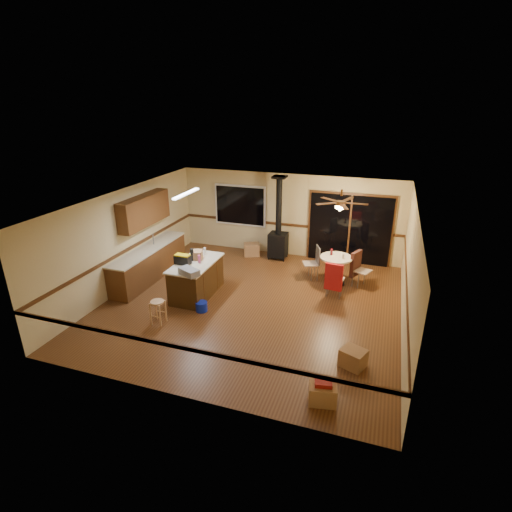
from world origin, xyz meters
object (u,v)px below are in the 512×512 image
at_px(box_corner_b, 353,358).
at_px(box_corner_a, 323,393).
at_px(chair_right, 357,264).
at_px(chair_left, 315,259).
at_px(bar_stool, 158,312).
at_px(kitchen_island, 197,279).
at_px(chair_near, 334,277).
at_px(blue_bucket, 202,306).
at_px(toolbox_grey, 189,272).
at_px(toolbox_black, 183,260).
at_px(box_under_window, 252,249).
at_px(wood_stove, 278,236).
at_px(dining_table, 336,266).

bearing_deg(box_corner_b, box_corner_a, -108.89).
height_order(chair_right, box_corner_a, chair_right).
distance_m(chair_left, box_corner_a, 4.91).
bearing_deg(bar_stool, chair_left, 50.41).
distance_m(bar_stool, box_corner_a, 4.15).
distance_m(kitchen_island, chair_near, 3.47).
relative_size(kitchen_island, box_corner_b, 3.80).
xyz_separation_m(bar_stool, blue_bucket, (0.68, 0.79, -0.16)).
height_order(toolbox_grey, chair_right, toolbox_grey).
bearing_deg(toolbox_grey, kitchen_island, 105.42).
bearing_deg(toolbox_grey, blue_bucket, -3.02).
xyz_separation_m(toolbox_grey, chair_right, (3.60, 2.64, -0.38)).
distance_m(toolbox_black, chair_left, 3.63).
xyz_separation_m(toolbox_black, chair_near, (3.60, 1.10, -0.41)).
xyz_separation_m(blue_bucket, box_under_window, (-0.04, 3.77, 0.08)).
bearing_deg(chair_near, wood_stove, 133.70).
distance_m(chair_near, box_corner_a, 3.80).
distance_m(box_under_window, box_corner_b, 6.02).
height_order(toolbox_grey, box_corner_b, toolbox_grey).
height_order(box_under_window, box_corner_b, box_under_window).
bearing_deg(dining_table, bar_stool, -136.23).
height_order(chair_near, box_under_window, chair_near).
relative_size(bar_stool, chair_right, 0.78).
height_order(chair_left, box_corner_a, chair_left).
distance_m(chair_right, box_under_window, 3.57).
xyz_separation_m(blue_bucket, chair_right, (3.32, 2.65, 0.48)).
relative_size(chair_near, box_corner_b, 1.58).
bearing_deg(toolbox_grey, box_corner_a, -30.98).
bearing_deg(box_corner_a, bar_stool, 161.51).
relative_size(bar_stool, box_corner_b, 1.24).
bearing_deg(box_corner_a, blue_bucket, 147.08).
xyz_separation_m(blue_bucket, box_corner_a, (3.26, -2.11, 0.06)).
bearing_deg(box_corner_b, chair_near, 106.39).
relative_size(dining_table, chair_near, 1.23).
bearing_deg(box_under_window, box_corner_a, -60.70).
height_order(wood_stove, box_corner_b, wood_stove).
bearing_deg(toolbox_grey, box_under_window, 86.42).
height_order(chair_left, chair_near, same).
distance_m(dining_table, box_under_window, 3.11).
relative_size(dining_table, box_corner_b, 1.95).
bearing_deg(blue_bucket, kitchen_island, 123.05).
bearing_deg(blue_bucket, dining_table, 42.24).
bearing_deg(dining_table, box_under_window, 156.29).
bearing_deg(chair_left, toolbox_black, -143.96).
distance_m(dining_table, chair_right, 0.55).
xyz_separation_m(kitchen_island, chair_near, (3.34, 0.91, 0.14)).
height_order(dining_table, box_corner_b, dining_table).
bearing_deg(box_corner_b, blue_bucket, 164.84).
xyz_separation_m(blue_bucket, chair_near, (2.86, 1.65, 0.48)).
relative_size(toolbox_black, box_corner_b, 0.89).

